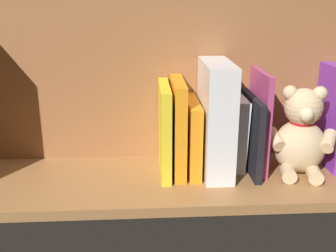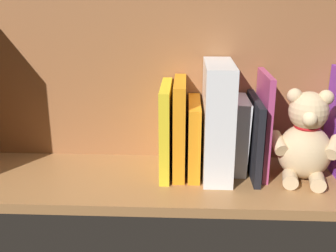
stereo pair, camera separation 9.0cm
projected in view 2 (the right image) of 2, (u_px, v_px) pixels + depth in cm
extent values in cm
cube|color=#9E6B3D|center=(168.00, 180.00, 94.05)|extent=(98.26, 29.66, 2.20)
cube|color=#955C35|center=(170.00, 80.00, 99.46)|extent=(98.26, 1.50, 39.26)
ellipsoid|color=#D1B284|center=(304.00, 151.00, 91.00)|extent=(13.62, 12.64, 12.43)
sphere|color=#D1B284|center=(309.00, 111.00, 88.04)|extent=(8.54, 8.54, 8.54)
sphere|color=#D1B284|center=(326.00, 98.00, 86.32)|extent=(3.30, 3.30, 3.30)
sphere|color=#D1B284|center=(295.00, 96.00, 87.75)|extent=(3.30, 3.30, 3.30)
sphere|color=beige|center=(310.00, 119.00, 84.90)|extent=(3.30, 3.30, 3.30)
cylinder|color=#D1B284|center=(334.00, 147.00, 87.56)|extent=(5.65, 6.73, 4.60)
cylinder|color=#D1B284|center=(278.00, 143.00, 90.21)|extent=(3.82, 6.48, 4.60)
cylinder|color=#D1B284|center=(317.00, 181.00, 86.94)|extent=(4.14, 5.21, 3.30)
cylinder|color=#D1B284|center=(290.00, 179.00, 88.19)|extent=(4.14, 5.21, 3.30)
torus|color=red|center=(307.00, 126.00, 89.11)|extent=(6.65, 6.65, 0.97)
cube|color=#B23F72|center=(263.00, 124.00, 92.69)|extent=(1.31, 15.36, 23.25)
cube|color=black|center=(254.00, 136.00, 92.50)|extent=(1.48, 17.75, 17.81)
cube|color=silver|center=(239.00, 134.00, 95.20)|extent=(3.65, 12.57, 17.12)
cube|color=white|center=(217.00, 120.00, 91.35)|extent=(6.33, 18.11, 25.66)
cube|color=orange|center=(194.00, 137.00, 93.88)|extent=(2.67, 16.40, 16.74)
cube|color=orange|center=(180.00, 127.00, 93.32)|extent=(2.67, 16.31, 21.48)
cube|color=yellow|center=(166.00, 129.00, 93.18)|extent=(2.24, 17.20, 20.55)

